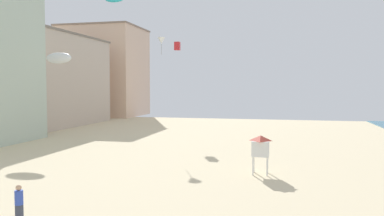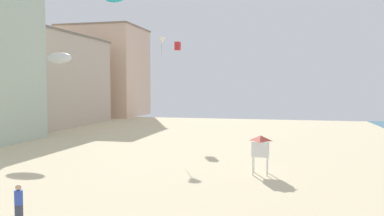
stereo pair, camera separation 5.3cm
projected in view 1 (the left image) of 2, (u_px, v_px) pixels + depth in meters
boardwalk_hotel_mid at (43, 80)px, 56.06m from camera, size 12.35×19.96×13.33m
boardwalk_hotel_far at (104, 72)px, 75.42m from camera, size 14.93×12.96×17.38m
kite_flyer at (19, 202)px, 15.81m from camera, size 0.34×0.34×1.64m
lifeguard_stand at (261, 146)px, 24.74m from camera, size 1.10×1.10×2.55m
kite_white_parafoil at (59, 58)px, 38.07m from camera, size 2.81×0.78×1.09m
kite_red_box at (177, 46)px, 47.23m from camera, size 0.65×0.65×1.02m
kite_white_delta at (161, 41)px, 40.49m from camera, size 0.82×0.82×1.86m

